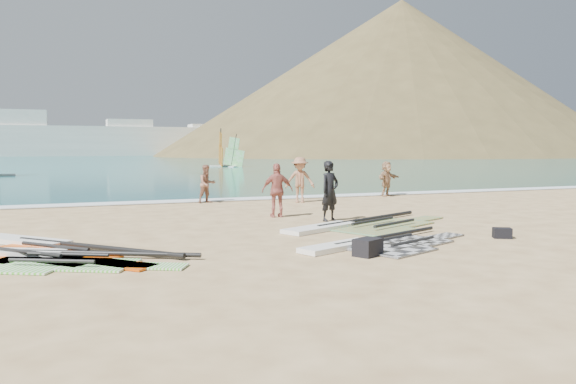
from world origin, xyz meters
name	(u,v)px	position (x,y,z in m)	size (l,w,h in m)	color
ground	(378,243)	(0.00, 0.00, 0.00)	(300.00, 300.00, 0.00)	#D7B37D
sea	(96,157)	(0.00, 132.00, 0.00)	(300.00, 240.00, 0.06)	#0D525B
surf_line	(236,200)	(0.00, 12.30, 0.00)	(300.00, 1.20, 0.04)	white
far_town	(28,139)	(-15.72, 150.00, 4.49)	(160.00, 8.00, 12.00)	white
headland_main	(399,155)	(85.00, 130.00, 0.00)	(143.00, 143.00, 45.00)	brown
headland_minor	(472,154)	(120.00, 140.00, 0.00)	(70.00, 70.00, 28.00)	brown
rig_grey	(378,244)	(-0.21, -0.37, 0.05)	(5.13, 3.12, 0.20)	#28282B
rig_green	(50,259)	(-7.48, 0.67, 0.05)	(4.81, 3.65, 0.20)	#48D223
rig_orange	(361,226)	(0.97, 2.59, 0.05)	(6.24, 4.02, 0.20)	#FFA125
rig_red	(43,249)	(-7.66, 1.95, 0.05)	(4.79, 5.52, 0.20)	red
gear_bag_near	(368,247)	(-1.04, -1.31, 0.19)	(0.60, 0.44, 0.38)	black
gear_bag_far	(502,233)	(3.42, -0.51, 0.13)	(0.45, 0.31, 0.27)	black
person_wetsuit	(330,191)	(0.74, 4.24, 0.97)	(0.71, 0.46, 1.93)	black
beachgoer_left	(207,184)	(-1.52, 11.50, 0.81)	(0.79, 0.62, 1.63)	#97614A
beachgoer_mid	(300,180)	(2.23, 10.21, 0.98)	(1.26, 0.72, 1.95)	#9F6A4B
beachgoer_back	(277,190)	(-0.46, 5.81, 0.91)	(1.07, 0.45, 1.83)	#B45F53
beachgoer_right	(387,179)	(7.34, 11.50, 0.85)	(1.58, 0.50, 1.70)	tan
windsurfer_centre	(221,156)	(10.61, 54.71, 1.35)	(2.65, 3.15, 4.71)	white
windsurfer_right	(234,157)	(11.70, 52.67, 1.20)	(2.21, 2.15, 3.99)	white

